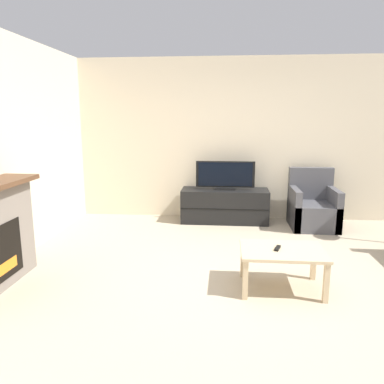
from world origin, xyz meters
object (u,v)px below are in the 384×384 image
at_px(coffee_table, 282,255).
at_px(tv_stand, 225,206).
at_px(tv, 225,177).
at_px(remote, 277,248).
at_px(armchair, 313,209).

bearing_deg(coffee_table, tv_stand, 103.52).
xyz_separation_m(tv, coffee_table, (0.59, -2.45, -0.40)).
height_order(tv_stand, coffee_table, tv_stand).
relative_size(tv_stand, remote, 9.23).
bearing_deg(coffee_table, tv, 103.53).
relative_size(tv, armchair, 1.05).
bearing_deg(armchair, tv, 173.10).
height_order(tv, coffee_table, tv).
bearing_deg(tv_stand, tv, -90.00).
relative_size(tv, coffee_table, 1.15).
bearing_deg(armchair, remote, -110.56).
distance_m(tv, armchair, 1.48).
height_order(tv, remote, tv).
bearing_deg(coffee_table, remote, 176.53).
bearing_deg(remote, tv_stand, 120.90).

